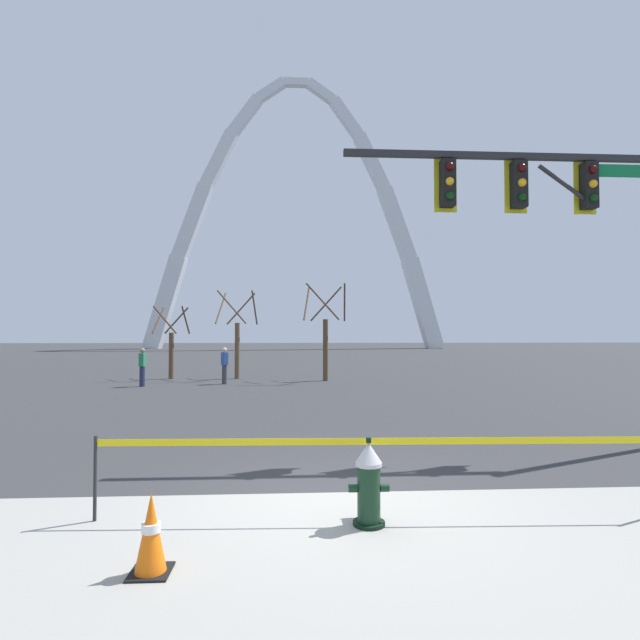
% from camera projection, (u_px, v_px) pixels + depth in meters
% --- Properties ---
extents(ground_plane, '(240.00, 240.00, 0.00)m').
position_uv_depth(ground_plane, '(335.00, 498.00, 6.45)').
color(ground_plane, '#333335').
extents(fire_hydrant, '(0.46, 0.48, 0.99)m').
position_uv_depth(fire_hydrant, '(369.00, 484.00, 5.52)').
color(fire_hydrant, black).
rests_on(fire_hydrant, ground).
extents(caution_tape_barrier, '(6.62, 0.25, 0.98)m').
position_uv_depth(caution_tape_barrier, '(379.00, 459.00, 5.71)').
color(caution_tape_barrier, '#232326').
rests_on(caution_tape_barrier, ground).
extents(traffic_cone_by_hydrant, '(0.36, 0.36, 0.73)m').
position_uv_depth(traffic_cone_by_hydrant, '(151.00, 534.00, 4.40)').
color(traffic_cone_by_hydrant, black).
rests_on(traffic_cone_by_hydrant, ground).
extents(traffic_signal_gantry, '(6.42, 0.44, 6.00)m').
position_uv_depth(traffic_signal_gantry, '(572.00, 226.00, 9.44)').
color(traffic_signal_gantry, '#232326').
rests_on(traffic_signal_gantry, ground).
extents(monument_arch, '(46.05, 2.39, 42.66)m').
position_uv_depth(monument_arch, '(296.00, 228.00, 75.79)').
color(monument_arch, silver).
rests_on(monument_arch, ground).
extents(tree_far_left, '(1.64, 1.65, 3.54)m').
position_uv_depth(tree_far_left, '(171.00, 347.00, 23.78)').
color(tree_far_left, brown).
rests_on(tree_far_left, ground).
extents(tree_left_mid, '(1.97, 1.98, 4.28)m').
position_uv_depth(tree_left_mid, '(237.00, 340.00, 23.87)').
color(tree_left_mid, brown).
rests_on(tree_left_mid, ground).
extents(tree_center_left, '(2.07, 2.08, 4.51)m').
position_uv_depth(tree_center_left, '(325.00, 338.00, 22.79)').
color(tree_center_left, brown).
rests_on(tree_center_left, ground).
extents(pedestrian_walking_left, '(0.22, 0.35, 1.59)m').
position_uv_depth(pedestrian_walking_left, '(142.00, 367.00, 20.24)').
color(pedestrian_walking_left, '#232847').
rests_on(pedestrian_walking_left, ground).
extents(pedestrian_standing_center, '(0.35, 0.39, 1.59)m').
position_uv_depth(pedestrian_standing_center, '(225.00, 365.00, 21.24)').
color(pedestrian_standing_center, '#38383D').
rests_on(pedestrian_standing_center, ground).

